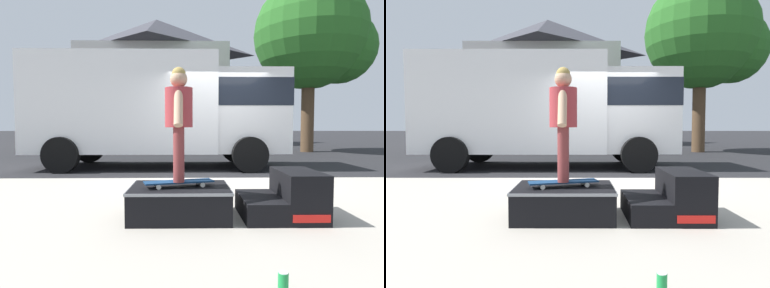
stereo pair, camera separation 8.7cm
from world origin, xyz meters
TOP-DOWN VIEW (x-y plane):
  - ground_plane at (0.00, 0.00)m, footprint 140.00×140.00m
  - sidewalk_slab at (0.00, -3.00)m, footprint 50.00×5.00m
  - skate_box at (-0.88, -3.26)m, footprint 1.12×0.83m
  - kicker_ramp at (0.35, -3.26)m, footprint 0.88×0.84m
  - skateboard at (-0.88, -3.31)m, footprint 0.81×0.40m
  - skater_kid at (-0.88, -3.31)m, footprint 0.31×0.65m
  - soda_can at (-0.19, -4.92)m, footprint 0.07×0.07m
  - box_truck at (-1.53, 2.20)m, footprint 6.91×2.63m
  - street_tree_main at (4.97, 7.42)m, footprint 5.35×4.86m
  - house_behind at (-2.79, 15.16)m, footprint 9.54×8.22m

SIDE VIEW (x-z plane):
  - ground_plane at x=0.00m, z-range 0.00..0.00m
  - sidewalk_slab at x=0.00m, z-range 0.00..0.12m
  - soda_can at x=-0.19m, z-range 0.12..0.25m
  - skate_box at x=-0.88m, z-range 0.13..0.49m
  - kicker_ramp at x=0.35m, z-range 0.07..0.61m
  - skateboard at x=-0.88m, z-range 0.50..0.57m
  - skater_kid at x=-0.88m, z-range 0.66..1.93m
  - box_truck at x=-1.53m, z-range 0.18..3.23m
  - house_behind at x=-2.79m, z-range 0.04..8.44m
  - street_tree_main at x=4.97m, z-range 1.25..8.93m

